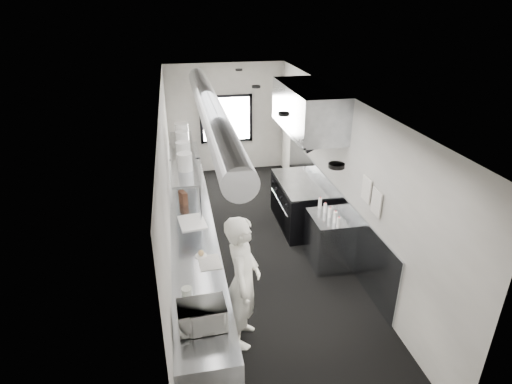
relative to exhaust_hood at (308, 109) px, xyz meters
name	(u,v)px	position (x,y,z in m)	size (l,w,h in m)	color
floor	(256,247)	(-1.10, -0.70, -2.39)	(3.00, 8.00, 0.01)	black
ceiling	(256,97)	(-1.10, -0.70, 0.41)	(3.00, 8.00, 0.01)	beige
wall_back	(226,119)	(-1.10, 3.30, -0.99)	(3.00, 0.02, 2.80)	#BBB8B1
wall_front	(344,354)	(-1.10, -4.70, -0.99)	(3.00, 0.02, 2.80)	#BBB8B1
wall_left	(167,185)	(-2.60, -0.70, -0.99)	(0.02, 8.00, 2.80)	#BBB8B1
wall_right	(338,172)	(0.40, -0.70, -0.99)	(0.02, 8.00, 2.80)	#BBB8B1
wall_cladding	(328,207)	(0.38, -0.40, -1.84)	(0.03, 5.50, 1.10)	#949BA1
hvac_duct	(210,109)	(-1.80, -0.30, 0.16)	(0.40, 0.40, 6.40)	#94979C
service_window	(226,119)	(-1.10, 3.26, -0.99)	(1.36, 0.05, 1.25)	white
exhaust_hood	(308,109)	(0.00, 0.00, 0.00)	(0.81, 2.20, 0.88)	#949BA1
prep_counter	(194,247)	(-2.25, -1.20, -1.94)	(0.70, 6.00, 0.90)	#949BA1
pass_shelf	(183,156)	(-2.29, 0.30, -0.86)	(0.45, 3.00, 0.68)	#949BA1
range	(300,204)	(-0.06, 0.00, -1.92)	(0.88, 1.60, 0.94)	black
bottle_station	(329,240)	(0.05, -1.40, -1.94)	(0.65, 0.80, 0.90)	#949BA1
far_work_table	(185,167)	(-2.25, 2.50, -1.94)	(0.70, 1.20, 0.90)	#949BA1
notice_sheet_a	(366,189)	(0.37, -1.90, -0.79)	(0.02, 0.28, 0.38)	silver
notice_sheet_b	(376,202)	(0.37, -2.25, -0.84)	(0.02, 0.28, 0.38)	silver
line_cook	(243,282)	(-1.70, -2.91, -1.46)	(0.68, 0.45, 1.87)	white
microwave	(202,316)	(-2.26, -3.57, -1.34)	(0.49, 0.37, 0.29)	white
deli_tub_a	(187,304)	(-2.42, -3.21, -1.44)	(0.13, 0.13, 0.09)	beige
deli_tub_b	(187,291)	(-2.41, -2.98, -1.44)	(0.13, 0.13, 0.09)	beige
newspaper	(210,262)	(-2.07, -2.35, -1.49)	(0.30, 0.37, 0.01)	silver
small_plate	(201,256)	(-2.17, -2.17, -1.48)	(0.17, 0.17, 0.01)	white
pastry	(201,253)	(-2.17, -2.17, -1.43)	(0.09, 0.09, 0.09)	tan
cutting_board	(192,222)	(-2.24, -1.16, -1.48)	(0.41, 0.55, 0.02)	silver
knife_block	(183,198)	(-2.36, -0.41, -1.38)	(0.09, 0.21, 0.22)	#4C2A1B
plate_stack_a	(185,162)	(-2.28, -0.51, -0.67)	(0.26, 0.26, 0.30)	white
plate_stack_b	(183,151)	(-2.28, -0.02, -0.65)	(0.26, 0.26, 0.34)	white
plate_stack_c	(182,141)	(-2.28, 0.59, -0.65)	(0.25, 0.25, 0.35)	white
plate_stack_d	(182,133)	(-2.27, 0.97, -0.62)	(0.26, 0.26, 0.41)	white
squeeze_bottle_a	(339,222)	(0.04, -1.74, -1.41)	(0.05, 0.05, 0.16)	silver
squeeze_bottle_b	(335,217)	(0.04, -1.60, -1.39)	(0.07, 0.07, 0.20)	silver
squeeze_bottle_c	(330,213)	(0.02, -1.41, -1.41)	(0.06, 0.06, 0.17)	silver
squeeze_bottle_d	(325,208)	(0.00, -1.22, -1.41)	(0.05, 0.05, 0.16)	silver
squeeze_bottle_e	(320,203)	(-0.03, -1.05, -1.40)	(0.06, 0.06, 0.19)	silver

